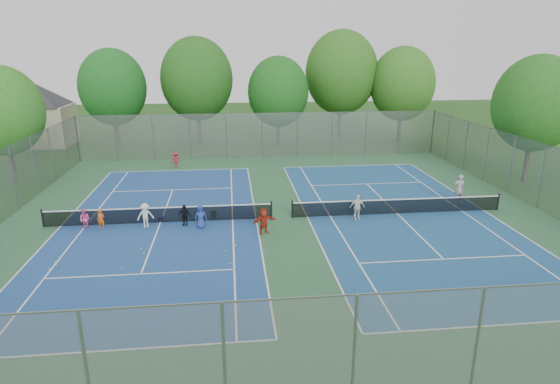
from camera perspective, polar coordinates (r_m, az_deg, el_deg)
The scene contains 38 objects.
ground at distance 27.52m, azimuth 0.23°, elevation -3.20°, with size 120.00×120.00×0.00m, color #1F4916.
court_pad at distance 27.52m, azimuth 0.23°, elevation -3.19°, with size 32.00×32.00×0.01m, color #2B5B38.
court_left at distance 27.67m, azimuth -14.36°, elevation -3.62°, with size 10.97×23.77×0.01m, color navy.
court_right at distance 29.10m, azimuth 14.07°, elevation -2.55°, with size 10.97×23.77×0.01m, color navy.
net_left at distance 27.52m, azimuth -14.43°, elevation -2.76°, with size 12.87×0.10×0.91m, color black.
net_right at distance 28.96m, azimuth 14.13°, elevation -1.74°, with size 12.87×0.10×0.91m, color black.
fence_north at distance 42.41m, azimuth -2.21°, elevation 6.90°, with size 32.00×0.10×4.00m, color gray.
fence_south at distance 12.62m, azimuth 8.93°, elevation -20.18°, with size 32.00×0.10×4.00m, color gray.
fence_east at distance 32.74m, azimuth 29.30°, elevation 1.55°, with size 32.00×0.10×4.00m, color gray.
house at distance 53.45m, azimuth -27.53°, elevation 9.55°, with size 11.03×11.03×7.30m.
tree_nw at distance 49.04m, azimuth -19.72°, elevation 11.93°, with size 6.40×6.40×9.58m.
tree_nl at distance 48.82m, azimuth -10.12°, elevation 13.40°, with size 7.20×7.20×10.69m.
tree_nc at distance 47.07m, azimuth -0.22°, elevation 12.12°, with size 6.00×6.00×8.85m.
tree_nr at distance 51.09m, azimuth 7.49°, elevation 14.24°, with size 7.60×7.60×11.42m.
tree_ne at distance 51.00m, azimuth 14.71°, elevation 12.62°, with size 6.60×6.60×9.77m.
tree_side_w at distance 39.34m, azimuth -30.70°, elevation 8.50°, with size 5.60×5.60×8.47m.
tree_side_e at distance 38.66m, azimuth 28.76°, elevation 9.42°, with size 6.00×6.00×9.20m.
ball_crate at distance 27.95m, azimuth -14.35°, elevation -3.15°, with size 0.31×0.31×0.27m, color blue.
ball_hopper at distance 27.64m, azimuth -8.10°, elevation -2.71°, with size 0.27×0.27×0.52m, color #227F2C.
student_a at distance 27.57m, azimuth -21.00°, elevation -3.11°, with size 0.41×0.27×1.13m, color #EA5B16.
student_b at distance 27.79m, azimuth -22.70°, elevation -3.10°, with size 0.57×0.45×1.18m, color #ED5C9A.
student_c at distance 27.00m, azimuth -16.09°, elevation -2.75°, with size 0.90×0.52×1.39m, color silver.
student_d at distance 26.73m, azimuth -11.57°, elevation -2.80°, with size 0.72×0.30×1.23m, color black.
student_e at distance 26.17m, azimuth -9.65°, elevation -3.00°, with size 0.65×0.43×1.34m, color navy.
student_f at distance 25.04m, azimuth -1.99°, elevation -3.56°, with size 1.34×0.43×1.45m, color #AB2718.
child_far_baseline at distance 39.79m, azimuth -12.60°, elevation 3.84°, with size 0.86×0.50×1.33m, color #A71728.
instructor at distance 32.11m, azimuth 20.99°, elevation 0.38°, with size 0.68×0.45×1.86m, color #99989B.
teen_court_b at distance 27.44m, azimuth 9.39°, elevation -1.82°, with size 0.89×0.37×1.52m, color white.
tennis_ball_0 at distance 24.33m, azimuth -25.68°, elevation -7.77°, with size 0.07×0.07×0.07m, color yellow.
tennis_ball_1 at distance 23.28m, azimuth -6.57°, elevation -7.18°, with size 0.07×0.07×0.07m, color #B6DD33.
tennis_ball_2 at distance 23.83m, azimuth -5.40°, elevation -6.55°, with size 0.07×0.07×0.07m, color #C4DE33.
tennis_ball_3 at distance 26.39m, azimuth -5.74°, elevation -4.13°, with size 0.07×0.07×0.07m, color gold.
tennis_ball_4 at distance 21.98m, azimuth -6.06°, elevation -8.72°, with size 0.07×0.07×0.07m, color yellow.
tennis_ball_5 at distance 22.56m, azimuth -18.76°, elevation -8.88°, with size 0.07×0.07×0.07m, color #BCD331.
tennis_ball_6 at distance 24.02m, azimuth -25.62°, elevation -8.08°, with size 0.07×0.07×0.07m, color #AFC12C.
tennis_ball_7 at distance 24.32m, azimuth -16.61°, elevation -6.73°, with size 0.07×0.07×0.07m, color #C6D631.
tennis_ball_8 at distance 23.76m, azimuth -26.25°, elevation -8.45°, with size 0.07×0.07×0.07m, color #D1E735.
tennis_ball_9 at distance 23.85m, azimuth -16.27°, elevation -7.18°, with size 0.07×0.07×0.07m, color yellow.
Camera 1 is at (-2.90, -25.62, 9.63)m, focal length 30.00 mm.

